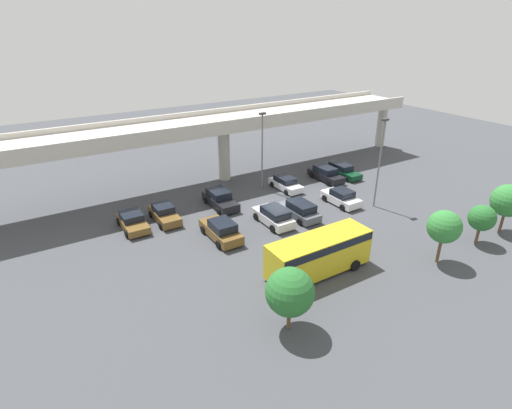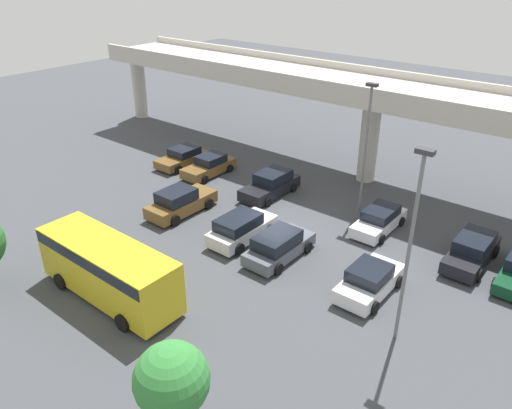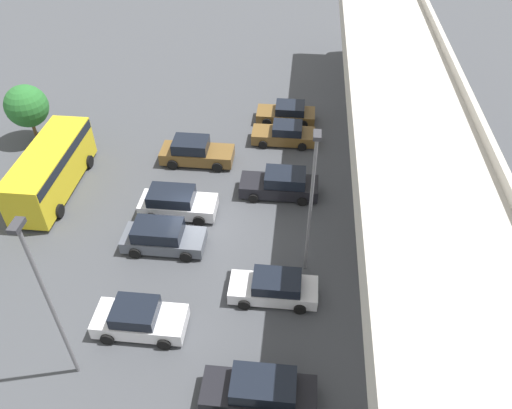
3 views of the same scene
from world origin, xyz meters
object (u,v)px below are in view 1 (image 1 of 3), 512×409
(parked_car_6, at_px, (286,183))
(shuttle_bus, at_px, (319,252))
(parked_car_2, at_px, (221,230))
(parked_car_3, at_px, (220,199))
(tree_front_far_right, at_px, (508,201))
(lamp_post_mid_lot, at_px, (380,157))
(tree_front_right, at_px, (482,218))
(parked_car_8, at_px, (326,174))
(parked_car_0, at_px, (133,221))
(parked_car_4, at_px, (274,216))
(tree_front_left, at_px, (290,292))
(tree_front_centre, at_px, (444,227))
(parked_car_9, at_px, (342,170))
(parked_car_7, at_px, (341,197))
(lamp_post_near_aisle, at_px, (262,146))
(parked_car_1, at_px, (164,214))
(parked_car_5, at_px, (300,210))

(parked_car_6, xyz_separation_m, shuttle_bus, (-7.28, -14.43, 1.06))
(parked_car_2, distance_m, parked_car_3, 6.60)
(parked_car_6, height_order, tree_front_far_right, tree_front_far_right)
(shuttle_bus, xyz_separation_m, lamp_post_mid_lot, (12.29, 6.09, 3.41))
(tree_front_right, bearing_deg, parked_car_8, 93.92)
(parked_car_0, xyz_separation_m, parked_car_4, (11.27, -5.98, 0.12))
(tree_front_left, distance_m, tree_front_centre, 14.21)
(parked_car_0, xyz_separation_m, parked_car_8, (22.67, 0.12, 0.09))
(tree_front_centre, xyz_separation_m, tree_front_right, (5.32, 0.11, -0.71))
(parked_car_9, relative_size, tree_front_right, 1.41)
(parked_car_7, bearing_deg, parked_car_8, -27.10)
(parked_car_9, distance_m, lamp_post_mid_lot, 9.89)
(parked_car_8, distance_m, tree_front_centre, 18.64)
(tree_front_far_right, bearing_deg, parked_car_9, 97.11)
(parked_car_6, bearing_deg, shuttle_bus, -26.77)
(tree_front_centre, height_order, tree_front_far_right, tree_front_far_right)
(parked_car_2, bearing_deg, lamp_post_near_aisle, -49.52)
(parked_car_1, relative_size, tree_front_right, 1.29)
(tree_front_right, bearing_deg, tree_front_centre, -178.78)
(parked_car_2, xyz_separation_m, parked_car_7, (13.66, -0.02, -0.07))
(parked_car_1, height_order, tree_front_centre, tree_front_centre)
(parked_car_0, relative_size, parked_car_6, 0.99)
(tree_front_far_right, bearing_deg, parked_car_7, 123.80)
(parked_car_7, bearing_deg, lamp_post_mid_lot, -131.40)
(shuttle_bus, bearing_deg, parked_car_0, -55.34)
(parked_car_3, distance_m, tree_front_right, 23.45)
(lamp_post_mid_lot, bearing_deg, parked_car_8, 85.77)
(parked_car_8, xyz_separation_m, tree_front_right, (1.23, -17.92, 1.59))
(parked_car_1, height_order, parked_car_8, parked_car_8)
(shuttle_bus, bearing_deg, parked_car_7, -139.96)
(parked_car_9, xyz_separation_m, lamp_post_near_aisle, (-10.40, 1.63, 4.23))
(lamp_post_mid_lot, xyz_separation_m, tree_front_centre, (-3.49, -9.86, -2.08))
(parked_car_8, distance_m, shuttle_bus, 19.25)
(parked_car_5, xyz_separation_m, parked_car_7, (5.46, 0.26, -0.04))
(shuttle_bus, relative_size, lamp_post_mid_lot, 0.91)
(parked_car_6, bearing_deg, tree_front_far_right, 30.19)
(tree_front_centre, bearing_deg, parked_car_2, 136.33)
(parked_car_9, distance_m, tree_front_far_right, 18.20)
(parked_car_5, bearing_deg, parked_car_7, -87.30)
(parked_car_2, height_order, parked_car_8, parked_car_2)
(parked_car_0, relative_size, parked_car_7, 1.02)
(parked_car_8, bearing_deg, parked_car_2, -70.34)
(tree_front_far_right, bearing_deg, parked_car_4, 144.12)
(parked_car_0, bearing_deg, parked_car_6, 90.98)
(parked_car_9, relative_size, tree_front_left, 1.16)
(parked_car_3, height_order, parked_car_7, parked_car_3)
(tree_front_right, bearing_deg, lamp_post_mid_lot, 100.65)
(shuttle_bus, relative_size, tree_front_centre, 1.87)
(parked_car_2, relative_size, lamp_post_mid_lot, 0.55)
(lamp_post_near_aisle, bearing_deg, parked_car_6, -35.11)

